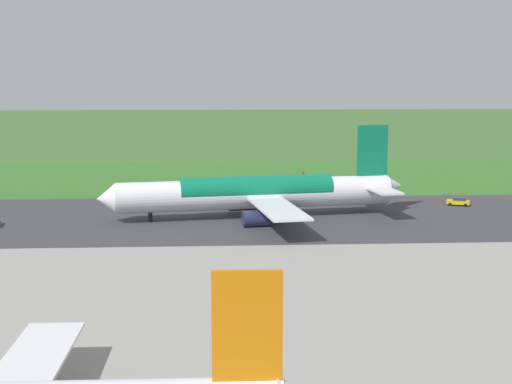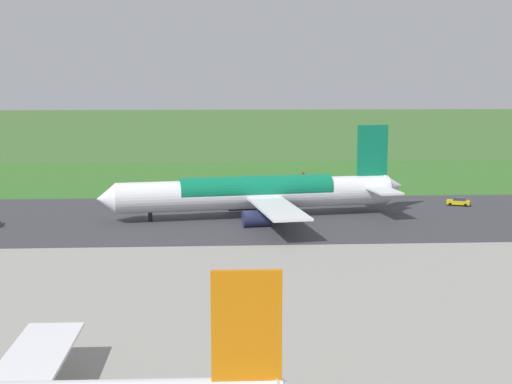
# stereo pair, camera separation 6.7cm
# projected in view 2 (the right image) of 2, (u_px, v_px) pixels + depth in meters

# --- Properties ---
(ground_plane) EXTENTS (800.00, 800.00, 0.00)m
(ground_plane) POSITION_uv_depth(u_px,v_px,m) (272.00, 217.00, 123.57)
(ground_plane) COLOR #3D662D
(runway_asphalt) EXTENTS (600.00, 41.65, 0.06)m
(runway_asphalt) POSITION_uv_depth(u_px,v_px,m) (272.00, 217.00, 123.57)
(runway_asphalt) COLOR #38383D
(runway_asphalt) RESTS_ON ground
(grass_verge_foreground) EXTENTS (600.00, 80.00, 0.04)m
(grass_verge_foreground) POSITION_uv_depth(u_px,v_px,m) (258.00, 183.00, 163.54)
(grass_verge_foreground) COLOR #346B27
(grass_verge_foreground) RESTS_ON ground
(airliner_main) EXTENTS (54.05, 44.40, 15.88)m
(airliner_main) POSITION_uv_depth(u_px,v_px,m) (258.00, 193.00, 122.80)
(airliner_main) COLOR white
(airliner_main) RESTS_ON ground
(service_car_followme) EXTENTS (4.57, 3.25, 1.62)m
(service_car_followme) POSITION_uv_depth(u_px,v_px,m) (458.00, 201.00, 134.41)
(service_car_followme) COLOR gold
(service_car_followme) RESTS_ON ground
(no_stopping_sign) EXTENTS (0.60, 0.10, 2.56)m
(no_stopping_sign) POSITION_uv_depth(u_px,v_px,m) (303.00, 177.00, 162.16)
(no_stopping_sign) COLOR slate
(no_stopping_sign) RESTS_ON ground
(traffic_cone_orange) EXTENTS (0.40, 0.40, 0.55)m
(traffic_cone_orange) POSITION_uv_depth(u_px,v_px,m) (289.00, 182.00, 162.50)
(traffic_cone_orange) COLOR orange
(traffic_cone_orange) RESTS_ON ground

